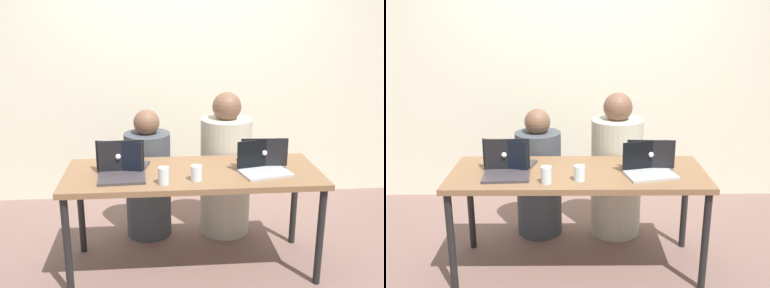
# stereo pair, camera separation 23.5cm
# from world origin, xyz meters

# --- Properties ---
(ground_plane) EXTENTS (12.00, 12.00, 0.00)m
(ground_plane) POSITION_xyz_m (0.00, 0.00, 0.00)
(ground_plane) COLOR #765952
(back_wall) EXTENTS (4.66, 0.10, 2.38)m
(back_wall) POSITION_xyz_m (0.00, 1.42, 1.19)
(back_wall) COLOR beige
(back_wall) RESTS_ON ground
(desk) EXTENTS (1.79, 0.68, 0.76)m
(desk) POSITION_xyz_m (0.00, 0.00, 0.69)
(desk) COLOR brown
(desk) RESTS_ON ground
(person_on_left) EXTENTS (0.41, 0.41, 1.08)m
(person_on_left) POSITION_xyz_m (-0.33, 0.56, 0.48)
(person_on_left) COLOR #40454C
(person_on_left) RESTS_ON ground
(person_on_right) EXTENTS (0.43, 0.43, 1.21)m
(person_on_right) POSITION_xyz_m (0.33, 0.56, 0.54)
(person_on_right) COLOR #BDB7A1
(person_on_right) RESTS_ON ground
(laptop_front_left) EXTENTS (0.33, 0.28, 0.24)m
(laptop_front_left) POSITION_xyz_m (-0.49, -0.07, 0.81)
(laptop_front_left) COLOR #3B3539
(laptop_front_left) RESTS_ON desk
(laptop_front_right) EXTENTS (0.37, 0.30, 0.22)m
(laptop_front_right) POSITION_xyz_m (0.49, -0.06, 0.80)
(laptop_front_right) COLOR #B1B5B7
(laptop_front_right) RESTS_ON desk
(laptop_back_right) EXTENTS (0.35, 0.27, 0.22)m
(laptop_back_right) POSITION_xyz_m (0.51, 0.10, 0.80)
(laptop_back_right) COLOR silver
(laptop_back_right) RESTS_ON desk
(laptop_back_left) EXTENTS (0.37, 0.31, 0.23)m
(laptop_back_left) POSITION_xyz_m (-0.49, 0.09, 0.81)
(laptop_back_left) COLOR #393A3A
(laptop_back_left) RESTS_ON desk
(water_glass_left) EXTENTS (0.07, 0.07, 0.11)m
(water_glass_left) POSITION_xyz_m (-0.21, -0.22, 0.81)
(water_glass_left) COLOR silver
(water_glass_left) RESTS_ON desk
(water_glass_center) EXTENTS (0.07, 0.07, 0.10)m
(water_glass_center) POSITION_xyz_m (0.01, -0.18, 0.80)
(water_glass_center) COLOR silver
(water_glass_center) RESTS_ON desk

